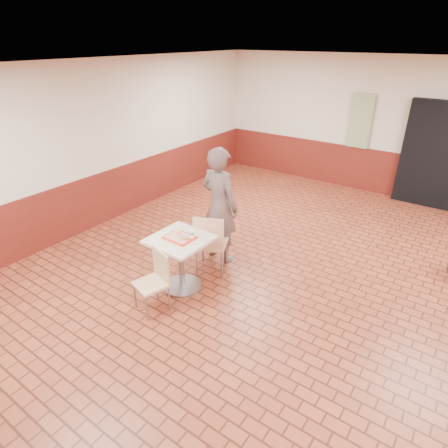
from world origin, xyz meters
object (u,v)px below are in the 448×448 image
Objects in this scene: chair_main_back at (210,241)px; customer at (220,206)px; serving_tray at (180,238)px; main_table at (181,255)px; chair_main_front at (155,278)px; ring_donut at (177,231)px; long_john_donut at (185,237)px; paper_cup at (191,233)px.

customer is (-0.14, 0.44, 0.39)m from chair_main_back.
customer reaches higher than serving_tray.
serving_tray is (0.00, 0.00, 0.28)m from main_table.
chair_main_back is 0.60m from customer.
chair_main_front is 1.61m from customer.
ring_donut is 0.63× the size of long_john_donut.
ring_donut is at bearing 90.40° from customer.
customer is 20.37× the size of paper_cup.
main_table is 1.07m from customer.
ring_donut reaches higher than main_table.
chair_main_back is 6.45× the size of long_john_donut.
ring_donut reaches higher than serving_tray.
main_table is 2.05× the size of serving_tray.
main_table is 0.38m from paper_cup.
serving_tray reaches higher than main_table.
ring_donut is (-0.12, 0.09, 0.03)m from serving_tray.
main_table is 8.84× the size of paper_cup.
main_table is 8.47× the size of ring_donut.
customer reaches higher than chair_main_front.
long_john_donut is (0.10, -0.00, 0.03)m from serving_tray.
main_table is 0.28m from serving_tray.
chair_main_front is 0.45× the size of customer.
paper_cup reaches higher than main_table.
paper_cup is (0.13, 0.10, 0.34)m from main_table.
chair_main_back is 0.57m from paper_cup.
customer is (-0.05, 1.54, 0.47)m from chair_main_front.
ring_donut is (-0.22, -0.47, 0.31)m from chair_main_back.
chair_main_back is at bearing 113.54° from customer.
long_john_donut is (0.08, 0.54, 0.39)m from chair_main_front.
paper_cup is at bearing 68.38° from chair_main_back.
ring_donut is at bearing 142.79° from serving_tray.
ring_donut is at bearing -176.33° from paper_cup.
chair_main_back is 0.64m from long_john_donut.
chair_main_front is at bearing 61.24° from chair_main_back.
serving_tray is 4.12× the size of ring_donut.
chair_main_back is 0.60m from ring_donut.
paper_cup is at bearing 96.64° from chair_main_front.
long_john_donut reaches higher than ring_donut.
chair_main_back is 2.48× the size of serving_tray.
main_table is at bearing 54.89° from chair_main_back.
serving_tray is at bearing -140.72° from paper_cup.
paper_cup reaches higher than long_john_donut.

